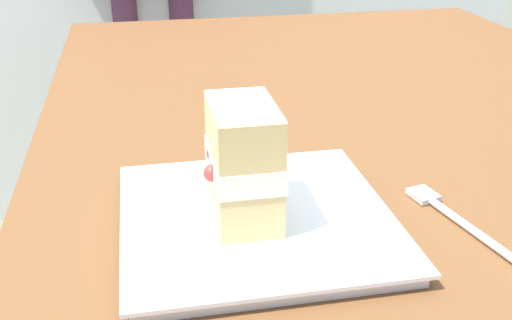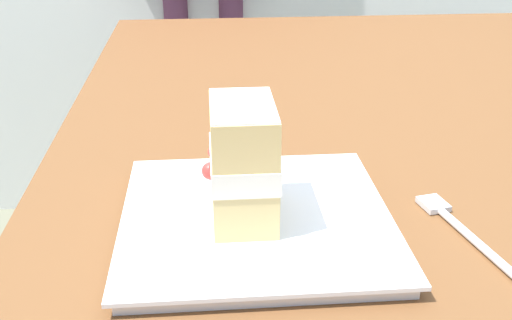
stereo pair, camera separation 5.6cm
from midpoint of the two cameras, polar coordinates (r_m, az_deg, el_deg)
name	(u,v)px [view 2 (the right image)]	position (r m, az deg, el deg)	size (l,w,h in m)	color
patio_table	(420,200)	(0.85, 16.88, -3.63)	(1.52, 0.96, 0.72)	brown
dessert_plate	(256,220)	(0.59, 2.73, -5.68)	(0.25, 0.25, 0.02)	white
cake_slice	(243,162)	(0.55, 1.63, -0.27)	(0.10, 0.07, 0.11)	#E0C17A
dessert_fork	(466,233)	(0.62, 21.49, -6.40)	(0.17, 0.05, 0.01)	silver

